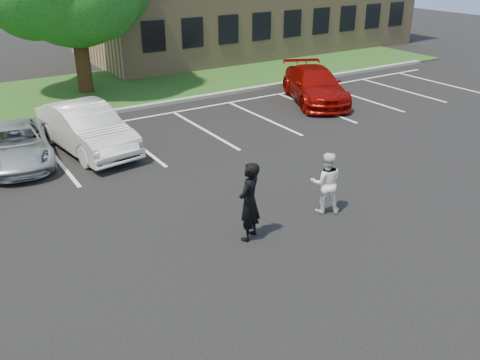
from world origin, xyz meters
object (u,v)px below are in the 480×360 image
Objects in this scene: man_white_shirt at (326,183)px; car_white_sedan at (86,128)px; man_black_suit at (249,202)px; car_silver_minivan at (16,144)px; car_red_compact at (315,85)px.

man_white_shirt is 8.76m from car_white_sedan.
man_black_suit is 0.45× the size of car_silver_minivan.
car_white_sedan is at bearing -111.07° from man_black_suit.
car_silver_minivan is at bearing 167.35° from car_white_sedan.
man_black_suit is at bearing -113.77° from car_red_compact.
man_white_shirt is at bearing -105.16° from car_red_compact.
car_red_compact is at bearing 8.56° from car_silver_minivan.
man_white_shirt reaches higher than car_red_compact.
man_white_shirt is at bearing 150.00° from man_black_suit.
man_black_suit is at bearing -87.49° from car_white_sedan.
man_white_shirt is at bearing -45.48° from car_silver_minivan.
man_black_suit is 1.17× the size of man_white_shirt.
car_red_compact is (10.63, 0.56, -0.06)m from car_white_sedan.
man_black_suit is 0.38× the size of car_red_compact.
man_black_suit is 8.92m from car_silver_minivan.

